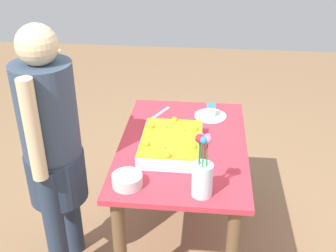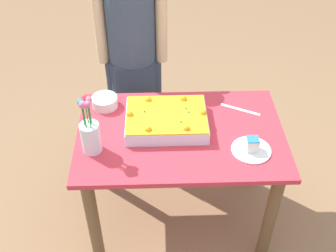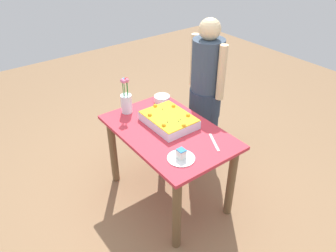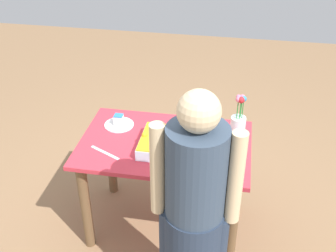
# 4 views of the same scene
# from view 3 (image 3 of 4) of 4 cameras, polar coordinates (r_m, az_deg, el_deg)

# --- Properties ---
(ground_plane) EXTENTS (8.00, 8.00, 0.00)m
(ground_plane) POSITION_cam_3_polar(r_m,az_deg,el_deg) (3.18, 0.08, -11.80)
(ground_plane) COLOR #8D6A49
(dining_table) EXTENTS (1.12, 0.73, 0.74)m
(dining_table) POSITION_cam_3_polar(r_m,az_deg,el_deg) (2.80, 0.09, -3.23)
(dining_table) COLOR #CB3342
(dining_table) RESTS_ON ground_plane
(sheet_cake) EXTENTS (0.44, 0.34, 0.10)m
(sheet_cake) POSITION_cam_3_polar(r_m,az_deg,el_deg) (2.77, 0.15, 1.11)
(sheet_cake) COLOR white
(sheet_cake) RESTS_ON dining_table
(serving_plate_with_slice) EXTENTS (0.21, 0.21, 0.08)m
(serving_plate_with_slice) POSITION_cam_3_polar(r_m,az_deg,el_deg) (2.40, 2.30, -5.30)
(serving_plate_with_slice) COLOR white
(serving_plate_with_slice) RESTS_ON dining_table
(cake_knife) EXTENTS (0.22, 0.12, 0.00)m
(cake_knife) POSITION_cam_3_polar(r_m,az_deg,el_deg) (2.59, 8.04, -2.81)
(cake_knife) COLOR silver
(cake_knife) RESTS_ON dining_table
(flower_vase) EXTENTS (0.10, 0.10, 0.33)m
(flower_vase) POSITION_cam_3_polar(r_m,az_deg,el_deg) (2.93, -7.28, 4.43)
(flower_vase) COLOR white
(flower_vase) RESTS_ON dining_table
(fruit_bowl) EXTENTS (0.15, 0.15, 0.06)m
(fruit_bowl) POSITION_cam_3_polar(r_m,az_deg,el_deg) (3.12, -1.06, 4.76)
(fruit_bowl) COLOR silver
(fruit_bowl) RESTS_ON dining_table
(person_standing) EXTENTS (0.45, 0.31, 1.49)m
(person_standing) POSITION_cam_3_polar(r_m,az_deg,el_deg) (3.22, 6.65, 7.21)
(person_standing) COLOR #29364B
(person_standing) RESTS_ON ground_plane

